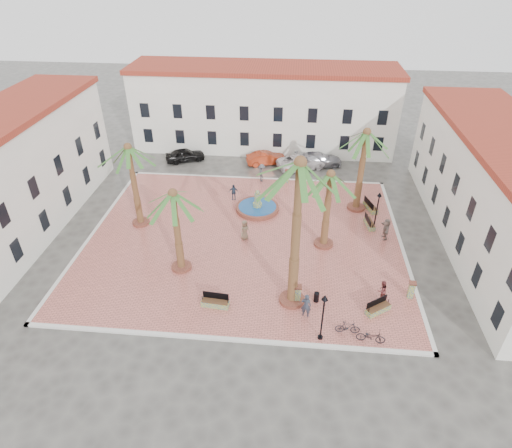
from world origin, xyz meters
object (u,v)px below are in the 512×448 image
object	(u,v)px
palm_e	(330,184)
bench_e	(369,223)
palm_nw	(129,156)
bench_se	(378,309)
bench_ne	(370,207)
car_white	(301,162)
palm_sw	(174,203)
pedestrian_fountain_b	(234,192)
lamppost_e	(378,205)
bollard_se	(298,294)
lamppost_s	(323,310)
bollard_n	(287,176)
bench_s	(215,303)
car_silver	(319,159)
pedestrian_fountain_a	(245,230)
palm_s	(299,179)
bicycle_b	(348,327)
cyclist_b	(382,290)
pedestrian_north	(262,173)
palm_ne	(366,142)
pedestrian_east	(386,229)
car_black	(185,155)
fountain	(257,207)
bollard_e	(411,290)
litter_bin	(316,297)
car_red	(266,158)
cyclist_a	(306,305)

from	to	relation	value
palm_e	bench_e	size ratio (longest dim) A/B	3.69
palm_nw	bench_se	distance (m)	22.20
bench_ne	car_white	distance (m)	10.63
palm_sw	pedestrian_fountain_b	distance (m)	12.09
palm_e	pedestrian_fountain_b	size ratio (longest dim) A/B	4.30
lamppost_e	bollard_se	size ratio (longest dim) A/B	2.54
lamppost_s	bollard_n	world-z (taller)	lamppost_s
bench_s	car_white	xyz separation A→B (m)	(5.71, 22.29, 0.33)
bench_s	car_silver	size ratio (longest dim) A/B	0.37
palm_e	pedestrian_fountain_a	bearing A→B (deg)	177.97
palm_s	bicycle_b	bearing A→B (deg)	-35.73
cyclist_b	pedestrian_north	world-z (taller)	pedestrian_north
palm_nw	bench_se	world-z (taller)	palm_nw
palm_s	palm_ne	size ratio (longest dim) A/B	1.39
bench_se	bicycle_b	distance (m)	3.04
bollard_n	pedestrian_east	world-z (taller)	pedestrian_east
bench_se	bench_ne	world-z (taller)	bench_ne
palm_s	car_black	xyz separation A→B (m)	(-12.68, 21.97, -8.87)
fountain	lamppost_e	size ratio (longest dim) A/B	1.11
lamppost_s	bollard_e	size ratio (longest dim) A/B	2.74
lamppost_e	pedestrian_fountain_b	bearing A→B (deg)	163.08
bench_ne	litter_bin	size ratio (longest dim) A/B	2.82
pedestrian_fountain_b	car_black	distance (m)	10.78
palm_e	bollard_n	distance (m)	12.29
lamppost_s	pedestrian_fountain_a	world-z (taller)	lamppost_s
palm_nw	litter_bin	bearing A→B (deg)	-28.99
palm_s	cyclist_b	xyz separation A→B (m)	(6.16, 0.83, -8.69)
palm_sw	bench_ne	bearing A→B (deg)	33.07
lamppost_s	bollard_n	size ratio (longest dim) A/B	2.57
palm_e	car_white	size ratio (longest dim) A/B	1.25
bench_ne	car_silver	distance (m)	10.35
bench_se	pedestrian_fountain_a	distance (m)	12.48
fountain	car_silver	xyz separation A→B (m)	(5.90, 10.33, 0.33)
palm_ne	pedestrian_fountain_b	bearing A→B (deg)	177.16
cyclist_b	car_black	size ratio (longest dim) A/B	0.35
lamppost_e	litter_bin	size ratio (longest dim) A/B	4.96
palm_ne	bench_ne	world-z (taller)	palm_ne
lamppost_s	car_black	distance (m)	29.10
palm_sw	bench_s	xyz separation A→B (m)	(3.28, -3.79, -5.46)
palm_s	lamppost_s	bearing A→B (deg)	-59.63
bollard_se	lamppost_s	bearing A→B (deg)	-64.32
palm_s	cyclist_b	bearing A→B (deg)	7.68
bench_s	bicycle_b	bearing A→B (deg)	-5.18
bench_e	car_red	world-z (taller)	car_red
bench_s	bench_se	distance (m)	10.98
fountain	bicycle_b	size ratio (longest dim) A/B	2.52
cyclist_a	bicycle_b	world-z (taller)	cyclist_a
bicycle_b	pedestrian_east	world-z (taller)	pedestrian_east
palm_s	car_black	distance (m)	26.87
pedestrian_fountain_a	bicycle_b	bearing A→B (deg)	-95.07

